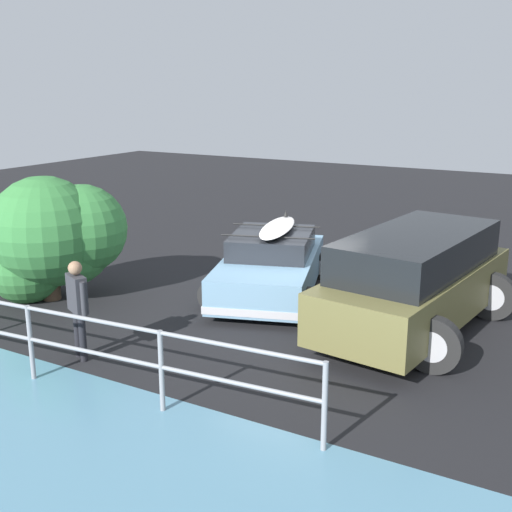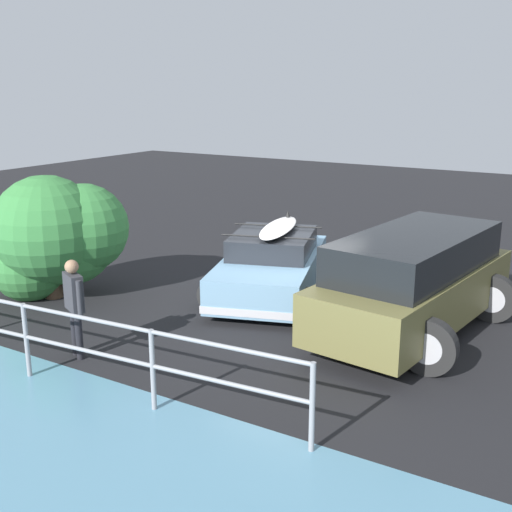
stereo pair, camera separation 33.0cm
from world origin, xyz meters
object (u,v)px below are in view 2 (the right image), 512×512
sedan_car (272,265)px  bush_near_left (58,238)px  suv_car (415,281)px  person_bystander (74,299)px

sedan_car → bush_near_left: (3.58, 2.37, 0.61)m
suv_car → sedan_car: bearing=-10.5°
bush_near_left → person_bystander: bearing=141.7°
sedan_car → person_bystander: 4.51m
sedan_car → bush_near_left: bush_near_left is taller
sedan_car → suv_car: bearing=169.5°
sedan_car → suv_car: suv_car is taller
sedan_car → person_bystander: person_bystander is taller
person_bystander → suv_car: bearing=-138.1°
suv_car → person_bystander: 5.67m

